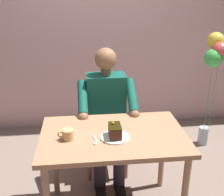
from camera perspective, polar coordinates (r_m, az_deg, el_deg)
The scene contains 9 objects.
cafe_rear_panel at distance 3.58m, azimuth -2.98°, elevation 17.16°, with size 6.40×0.12×3.00m, color #D5A8AB.
dining_table at distance 2.18m, azimuth 0.25°, elevation -9.42°, with size 1.09×0.70×0.75m.
chair at distance 2.86m, azimuth -1.35°, elevation -4.90°, with size 0.42×0.42×0.90m.
seated_person at distance 2.64m, azimuth -1.05°, elevation -3.35°, with size 0.53×0.58×1.28m.
dessert_plate at distance 2.08m, azimuth 0.59°, elevation -7.90°, with size 0.22×0.22×0.01m, color white.
cake_slice at distance 2.06m, azimuth 0.60°, elevation -6.68°, with size 0.09×0.14×0.11m.
coffee_cup at distance 2.07m, azimuth -8.94°, elevation -7.28°, with size 0.12×0.08×0.08m.
dessert_spoon at distance 2.03m, azimuth -3.43°, elevation -8.72°, with size 0.04×0.14×0.01m.
balloon_display at distance 3.26m, azimuth 20.01°, elevation 6.65°, with size 0.25×0.29×1.33m.
Camera 1 is at (0.21, 1.85, 1.78)m, focal length 45.14 mm.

